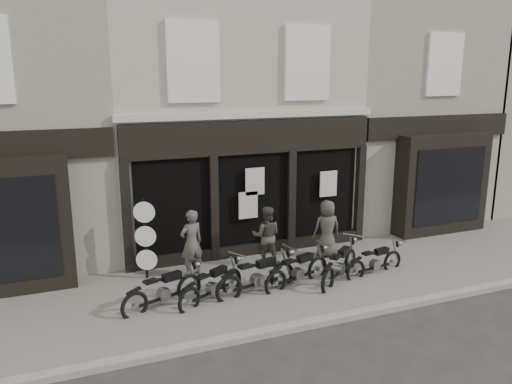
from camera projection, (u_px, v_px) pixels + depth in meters
name	position (u px, v px, depth m)	size (l,w,h in m)	color
ground_plane	(299.00, 299.00, 11.59)	(90.00, 90.00, 0.00)	#2D2B28
pavement	(283.00, 282.00, 12.39)	(30.00, 4.20, 0.12)	slate
kerb	(326.00, 320.00, 10.45)	(30.00, 0.25, 0.13)	gray
central_building	(219.00, 107.00, 16.05)	(7.30, 6.22, 8.34)	#B1A897
neighbour_right	(385.00, 104.00, 18.29)	(5.60, 6.73, 8.34)	gray
motorcycle_0	(164.00, 293.00, 10.99)	(1.94, 0.99, 0.98)	black
motorcycle_1	(212.00, 288.00, 11.30)	(1.83, 1.20, 0.96)	black
motorcycle_2	(257.00, 279.00, 11.67)	(2.16, 0.77, 1.05)	black
motorcycle_3	(298.00, 273.00, 12.11)	(1.99, 0.90, 0.98)	black
motorcycle_4	(340.00, 268.00, 12.40)	(1.82, 1.50, 1.02)	black
motorcycle_5	(375.00, 264.00, 12.78)	(1.88, 0.61, 0.90)	black
man_left	(191.00, 243.00, 12.50)	(0.63, 0.41, 1.72)	#4A463D
man_centre	(266.00, 236.00, 13.25)	(0.78, 0.61, 1.60)	#3D3931
man_right	(327.00, 229.00, 13.86)	(0.78, 0.51, 1.61)	#423D37
advert_sign_post	(146.00, 243.00, 12.28)	(0.51, 0.34, 2.17)	black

